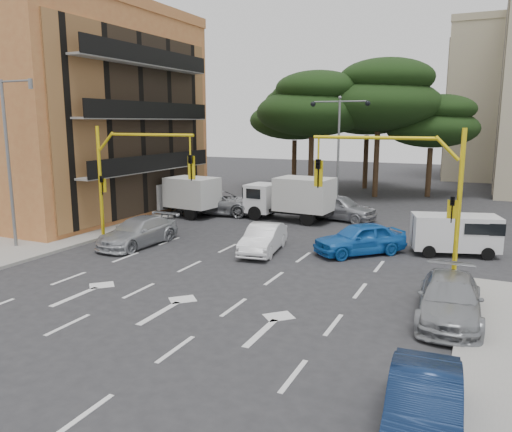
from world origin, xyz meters
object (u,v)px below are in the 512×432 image
(street_lamp_center, at_px, (339,133))
(car_blue_compact, at_px, (360,239))
(box_truck_b, at_px, (290,199))
(signal_mast_left, at_px, (127,169))
(street_lamp_left, at_px, (11,153))
(car_silver_cross_a, at_px, (220,203))
(car_navy_parked, at_px, (424,408))
(van_white, at_px, (455,234))
(car_silver_wagon, at_px, (138,232))
(car_white_hatch, at_px, (263,239))
(car_silver_parked, at_px, (450,299))
(box_truck_a, at_px, (181,196))
(signal_mast_right, at_px, (410,183))
(car_silver_cross_b, at_px, (339,207))

(street_lamp_center, height_order, car_blue_compact, street_lamp_center)
(street_lamp_center, distance_m, box_truck_b, 6.31)
(signal_mast_left, distance_m, car_blue_compact, 11.90)
(car_blue_compact, bearing_deg, street_lamp_left, -113.38)
(street_lamp_left, bearing_deg, car_silver_cross_a, 70.60)
(car_navy_parked, bearing_deg, van_white, 87.08)
(street_lamp_center, height_order, car_silver_wagon, street_lamp_center)
(car_white_hatch, bearing_deg, street_lamp_left, -166.45)
(street_lamp_left, bearing_deg, car_silver_parked, -1.53)
(box_truck_a, bearing_deg, signal_mast_right, -109.94)
(car_silver_wagon, xyz_separation_m, van_white, (14.70, 4.93, 0.26))
(car_navy_parked, height_order, van_white, van_white)
(signal_mast_right, xyz_separation_m, street_lamp_left, (-18.10, -2.99, 0.84))
(signal_mast_left, height_order, box_truck_b, signal_mast_left)
(car_white_hatch, relative_size, car_silver_cross_b, 0.86)
(car_silver_cross_a, xyz_separation_m, box_truck_a, (-2.11, -1.50, 0.51))
(signal_mast_left, bearing_deg, van_white, 18.51)
(car_silver_cross_a, bearing_deg, signal_mast_right, -135.58)
(street_lamp_center, distance_m, van_white, 13.00)
(box_truck_b, bearing_deg, car_silver_cross_b, -57.86)
(car_silver_cross_b, xyz_separation_m, box_truck_b, (-2.81, -1.50, 0.57))
(signal_mast_left, xyz_separation_m, box_truck_b, (4.99, 9.51, -2.49))
(car_navy_parked, xyz_separation_m, box_truck_a, (-17.70, 18.22, 0.64))
(car_blue_compact, bearing_deg, car_silver_cross_a, -164.74)
(car_blue_compact, xyz_separation_m, car_silver_parked, (4.48, -6.73, -0.07))
(box_truck_b, bearing_deg, car_blue_compact, -132.18)
(signal_mast_left, relative_size, box_truck_a, 1.13)
(car_silver_parked, xyz_separation_m, box_truck_a, (-17.70, 11.53, 0.62))
(signal_mast_left, bearing_deg, car_navy_parked, -33.37)
(signal_mast_left, height_order, street_lamp_left, street_lamp_left)
(car_white_hatch, relative_size, car_silver_parked, 0.87)
(street_lamp_left, bearing_deg, car_white_hatch, 22.06)
(car_blue_compact, bearing_deg, street_lamp_center, 156.16)
(signal_mast_left, bearing_deg, car_white_hatch, 13.01)
(car_silver_cross_a, relative_size, car_silver_cross_b, 1.19)
(car_silver_cross_b, bearing_deg, car_navy_parked, -149.23)
(car_navy_parked, height_order, box_truck_a, box_truck_a)
(car_blue_compact, distance_m, car_silver_wagon, 11.06)
(car_blue_compact, bearing_deg, car_silver_cross_b, 157.24)
(box_truck_b, bearing_deg, car_silver_cross_a, 94.07)
(street_lamp_left, relative_size, car_silver_cross_b, 1.66)
(car_white_hatch, bearing_deg, car_blue_compact, 12.58)
(car_silver_cross_b, distance_m, van_white, 9.42)
(car_silver_cross_a, bearing_deg, signal_mast_left, 169.70)
(signal_mast_left, distance_m, box_truck_b, 11.02)
(car_blue_compact, relative_size, box_truck_a, 0.83)
(signal_mast_left, height_order, street_lamp_center, street_lamp_center)
(signal_mast_left, relative_size, car_silver_wagon, 1.24)
(signal_mast_right, relative_size, van_white, 1.55)
(car_silver_cross_b, relative_size, box_truck_b, 0.85)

